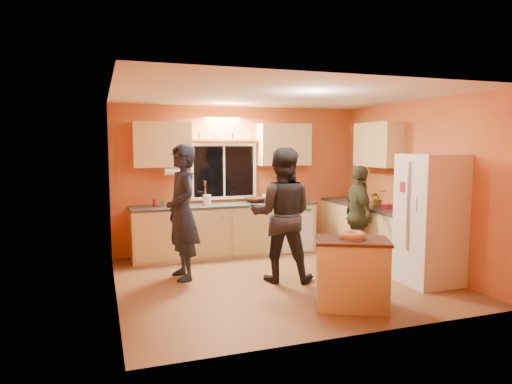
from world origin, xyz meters
name	(u,v)px	position (x,y,z in m)	size (l,w,h in m)	color
ground	(281,280)	(0.00, 0.00, 0.00)	(4.50, 4.50, 0.00)	brown
room_shell	(279,165)	(0.12, 0.41, 1.62)	(4.54, 4.04, 2.61)	#CE7134
back_counter	(246,228)	(0.01, 1.70, 0.45)	(4.23, 0.62, 0.90)	tan
right_counter	(378,234)	(1.95, 0.50, 0.45)	(0.62, 1.84, 0.90)	tan
refrigerator	(430,219)	(1.89, -0.80, 0.90)	(0.72, 0.70, 1.80)	silver
island	(352,273)	(0.38, -1.27, 0.42)	(1.02, 0.88, 0.82)	tan
bundt_pastry	(352,235)	(0.38, -1.27, 0.87)	(0.31, 0.31, 0.09)	#BA7B4C
person_left	(182,212)	(-1.30, 0.55, 0.97)	(0.71, 0.46, 1.94)	black
person_center	(282,215)	(0.00, 0.00, 0.94)	(0.92, 0.71, 1.89)	black
person_right	(359,215)	(1.50, 0.39, 0.80)	(0.94, 0.39, 1.60)	#313723
mixing_bowl	(255,200)	(0.21, 1.74, 0.94)	(0.35, 0.35, 0.08)	black
utensil_crock	(207,200)	(-0.68, 1.69, 0.99)	(0.14, 0.14, 0.17)	beige
potted_plant	(378,198)	(1.93, 0.53, 1.04)	(0.26, 0.23, 0.29)	gray
red_box	(387,207)	(1.94, 0.27, 0.94)	(0.16, 0.12, 0.07)	maroon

